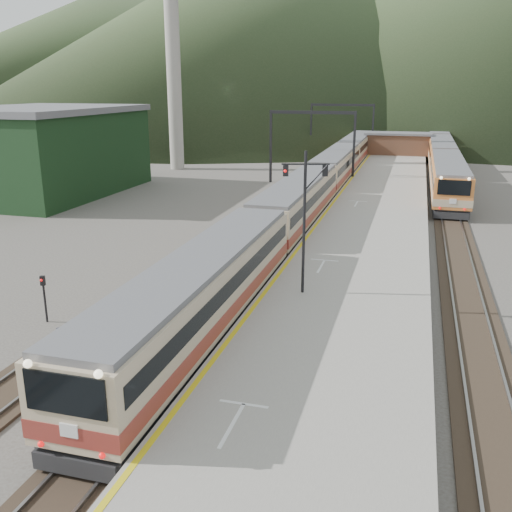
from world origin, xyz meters
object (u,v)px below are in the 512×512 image
(main_train, at_px, (320,182))
(signal_mast, at_px, (304,208))
(second_train, at_px, (441,153))
(worker, at_px, (62,348))

(main_train, bearing_deg, signal_mast, -82.29)
(second_train, bearing_deg, worker, -104.30)
(signal_mast, relative_size, worker, 3.85)
(main_train, distance_m, worker, 35.15)
(second_train, height_order, signal_mast, signal_mast)
(main_train, xyz_separation_m, second_train, (11.50, 26.80, 0.06))
(signal_mast, bearing_deg, worker, -133.30)
(main_train, bearing_deg, second_train, 66.78)
(second_train, distance_m, worker, 63.66)
(main_train, relative_size, second_train, 1.29)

